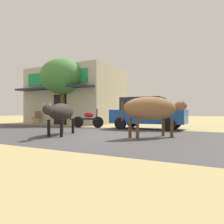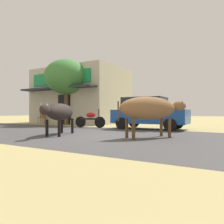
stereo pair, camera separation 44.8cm
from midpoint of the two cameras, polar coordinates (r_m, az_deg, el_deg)
ground at (r=8.55m, az=-1.72°, el=-5.95°), size 80.00×80.00×0.00m
asphalt_road at (r=8.55m, az=-1.72°, el=-5.94°), size 72.00×6.69×0.00m
storefront_left_cafe at (r=18.11m, az=-7.17°, el=3.97°), size 6.77×5.73×4.24m
roadside_tree at (r=15.83m, az=-10.85°, el=8.81°), size 3.02×3.02×4.53m
parked_hatchback_car at (r=11.62m, az=10.44°, el=-0.20°), size 3.84×1.96×1.64m
parked_motorcycle at (r=12.55m, az=-4.54°, el=-1.87°), size 1.80×0.44×1.06m
cow_near_brown at (r=8.69m, az=-11.87°, el=-0.05°), size 1.35×2.57×1.22m
cow_far_dark at (r=7.74m, az=11.35°, el=0.86°), size 1.97×2.47×1.41m
cafe_chair_near_tree at (r=17.03m, az=-16.89°, el=-1.21°), size 0.57×0.57×0.92m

